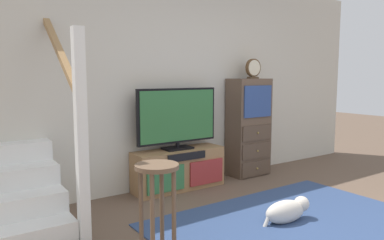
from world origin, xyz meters
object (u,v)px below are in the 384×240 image
object	(u,v)px
media_console	(179,169)
dog	(287,211)
television	(178,117)
side_cabinet	(249,127)
desk_clock	(253,69)
bar_stool_near	(157,188)

from	to	relation	value
media_console	dog	size ratio (longest dim) A/B	2.16
media_console	dog	bearing A→B (deg)	-78.73
television	side_cabinet	xyz separation A→B (m)	(1.18, -0.01, -0.22)
desk_clock	bar_stool_near	xyz separation A→B (m)	(-2.28, -1.36, -0.96)
desk_clock	media_console	bearing A→B (deg)	179.77
desk_clock	bar_stool_near	size ratio (longest dim) A/B	0.37
bar_stool_near	dog	xyz separation A→B (m)	(1.35, -0.13, -0.43)
side_cabinet	bar_stool_near	bearing A→B (deg)	-148.44
side_cabinet	desk_clock	xyz separation A→B (m)	(0.05, -0.01, 0.82)
media_console	dog	world-z (taller)	media_console
television	bar_stool_near	distance (m)	1.78
media_console	television	world-z (taller)	television
television	desk_clock	size ratio (longest dim) A/B	3.98
media_console	desk_clock	bearing A→B (deg)	-0.23
television	dog	world-z (taller)	television
bar_stool_near	dog	distance (m)	1.42
side_cabinet	desk_clock	world-z (taller)	desk_clock
television	side_cabinet	distance (m)	1.20
media_console	television	xyz separation A→B (m)	(-0.00, 0.02, 0.65)
bar_stool_near	desk_clock	bearing A→B (deg)	30.71
desk_clock	side_cabinet	bearing A→B (deg)	163.57
television	bar_stool_near	bearing A→B (deg)	-127.34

